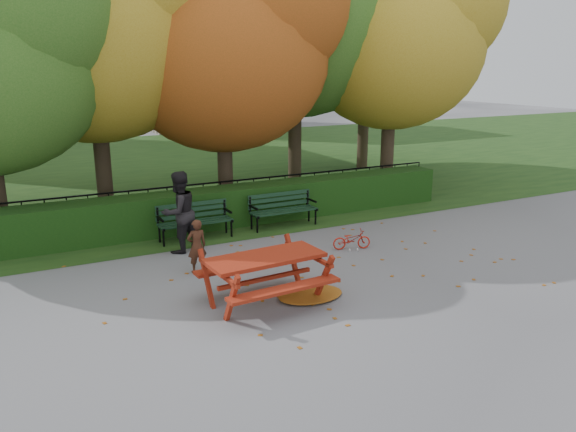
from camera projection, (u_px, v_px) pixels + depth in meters
name	position (u px, v px, depth m)	size (l,w,h in m)	color
ground	(317.00, 279.00, 11.16)	(90.00, 90.00, 0.00)	slate
grass_strip	(146.00, 168.00, 23.16)	(90.00, 90.00, 0.00)	#163311
building_right	(209.00, 36.00, 37.16)	(9.00, 6.00, 12.00)	tan
hedge	(232.00, 206.00, 14.89)	(13.00, 0.90, 1.00)	black
iron_fence	(221.00, 198.00, 15.56)	(14.00, 0.04, 1.02)	black
tree_b	(106.00, 13.00, 14.45)	(6.72, 6.40, 8.79)	black
tree_c	(236.00, 38.00, 15.39)	(6.30, 6.00, 8.00)	black
tree_d	(310.00, 3.00, 17.53)	(7.14, 6.80, 9.58)	black
tree_e	(405.00, 33.00, 17.69)	(6.09, 5.80, 8.16)	black
tree_g	(377.00, 32.00, 21.84)	(6.30, 6.00, 8.55)	black
bench_left	(194.00, 218.00, 13.62)	(1.80, 0.57, 0.88)	black
bench_right	(282.00, 207.00, 14.69)	(1.80, 0.57, 0.88)	black
picnic_table	(265.00, 266.00, 9.86)	(2.16, 1.79, 1.01)	maroon
leaf_pile	(310.00, 295.00, 10.28)	(1.25, 0.87, 0.09)	#6A3B0C
leaf_scatter	(310.00, 274.00, 11.42)	(9.00, 5.70, 0.01)	#6A3B0C
child	(197.00, 246.00, 11.39)	(0.41, 0.27, 1.12)	#3C1F13
adult	(179.00, 212.00, 12.56)	(0.90, 0.70, 1.85)	black
bicycle	(352.00, 239.00, 12.90)	(0.31, 0.88, 0.46)	#B21D10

